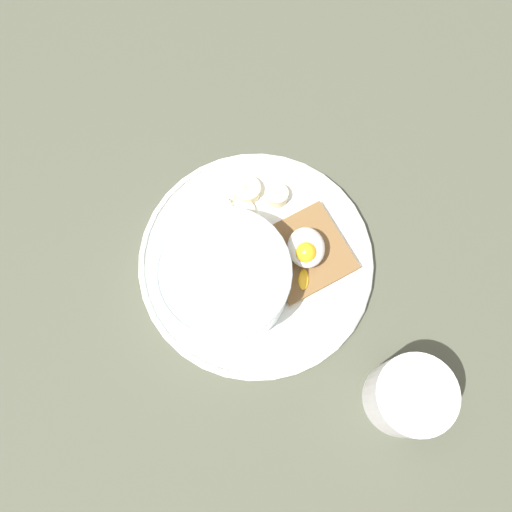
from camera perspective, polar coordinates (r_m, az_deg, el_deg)
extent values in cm
cube|color=#4A4E3D|center=(69.89, 0.00, -0.94)|extent=(120.00, 120.00, 2.00)
cylinder|color=white|center=(68.44, 0.00, -0.60)|extent=(28.12, 28.12, 1.00)
torus|color=white|center=(67.67, 0.00, -0.41)|extent=(27.92, 27.92, 0.60)
cylinder|color=white|center=(64.39, -3.19, -2.20)|extent=(14.93, 14.93, 6.03)
torus|color=white|center=(61.48, -3.34, -1.50)|extent=(15.13, 15.13, 0.60)
cylinder|color=#B96879|center=(64.76, -3.18, -2.29)|extent=(13.53, 13.53, 4.87)
ellipsoid|color=#B96879|center=(62.60, -3.28, -1.78)|extent=(12.85, 12.85, 1.20)
ellipsoid|color=tan|center=(62.86, -2.07, 0.10)|extent=(1.28, 1.39, 0.50)
ellipsoid|color=beige|center=(62.64, -3.75, -0.85)|extent=(1.36, 1.07, 0.51)
ellipsoid|color=tan|center=(62.76, -2.93, 0.15)|extent=(2.16, 1.76, 0.80)
ellipsoid|color=beige|center=(62.39, -6.42, -2.38)|extent=(1.55, 1.09, 0.63)
ellipsoid|color=tan|center=(62.33, -2.67, -1.22)|extent=(1.89, 2.15, 0.78)
cube|color=brown|center=(67.56, 4.89, 0.63)|extent=(12.33, 12.33, 0.30)
cube|color=#A77946|center=(67.99, 4.86, 0.51)|extent=(12.09, 12.09, 1.10)
ellipsoid|color=white|center=(65.92, 5.01, 1.07)|extent=(4.88, 4.32, 3.24)
sphere|color=yellow|center=(64.81, 5.03, 0.38)|extent=(2.52, 2.52, 2.52)
ellipsoid|color=yellow|center=(66.25, 4.77, -2.35)|extent=(2.73, 1.69, 0.36)
cylinder|color=beige|center=(70.24, -0.79, 6.68)|extent=(5.05, 5.02, 1.78)
cylinder|color=tan|center=(69.62, -0.80, 6.90)|extent=(0.90, 0.89, 0.20)
cylinder|color=beige|center=(69.36, -3.56, 4.48)|extent=(4.46, 4.47, 1.44)
cylinder|color=#BAAF8A|center=(68.73, -3.59, 4.68)|extent=(0.80, 0.80, 0.13)
cylinder|color=#F7E6BC|center=(69.40, -1.37, 4.48)|extent=(4.24, 4.27, 1.33)
cylinder|color=#C0B392|center=(68.99, -1.38, 4.61)|extent=(0.76, 0.76, 0.20)
cylinder|color=beige|center=(69.99, 2.05, 6.10)|extent=(4.06, 4.00, 1.72)
cylinder|color=#B8AD8B|center=(69.36, 2.06, 6.32)|extent=(0.72, 0.71, 0.19)
cylinder|color=white|center=(64.53, 15.01, -13.42)|extent=(8.52, 8.52, 7.80)
cylinder|color=#3F2318|center=(61.67, 15.71, -13.24)|extent=(7.24, 7.24, 0.40)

